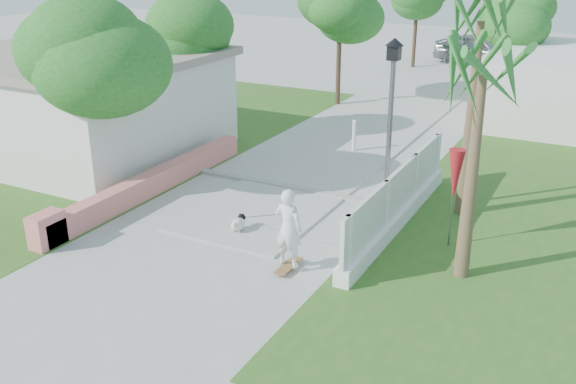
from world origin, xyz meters
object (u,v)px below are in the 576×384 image
Objects in this scene: dog at (239,223)px; street_lamp at (390,122)px; bollard at (354,135)px; patio_umbrella at (455,176)px; skateboarder at (265,218)px; parked_car at (480,50)px.

street_lamp is at bearing 36.46° from dog.
patio_umbrella is (4.60, -5.50, 1.10)m from bollard.
street_lamp is 3.97m from skateboarder.
bollard is 0.49× the size of skateboarder.
bollard is 0.47× the size of patio_umbrella.
bollard is at bearing 129.91° from patio_umbrella.
parked_car is at bearing -85.49° from skateboarder.
bollard is at bearing 82.09° from dog.
parked_car is (-2.57, 22.79, -1.57)m from street_lamp.
parked_car is (-4.47, 23.79, -0.83)m from patio_umbrella.
street_lamp is 1.98× the size of skateboarder.
street_lamp is 4.39m from dog.
patio_umbrella reaches higher than dog.
bollard is 7.16m from dog.
parked_car is (-0.90, 26.01, 0.06)m from skateboarder.
bollard is at bearing -79.91° from skateboarder.
skateboarder is at bearing -148.21° from patio_umbrella.
dog is at bearing -25.85° from skateboarder.
dog is at bearing -135.85° from street_lamp.
bollard is 7.79m from skateboarder.
bollard is (-2.70, 4.50, -1.84)m from street_lamp.
skateboarder is 1.32m from dog.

